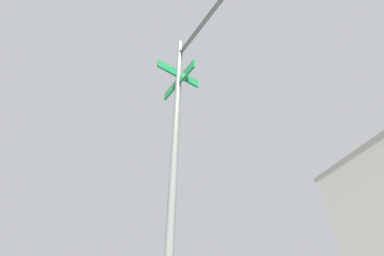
% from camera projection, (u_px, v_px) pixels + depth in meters
% --- Properties ---
extents(traffic_signal_near, '(2.61, 1.72, 5.66)m').
position_uv_depth(traffic_signal_near, '(211.00, 57.00, 3.48)').
color(traffic_signal_near, '#474C47').
rests_on(traffic_signal_near, ground_plane).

